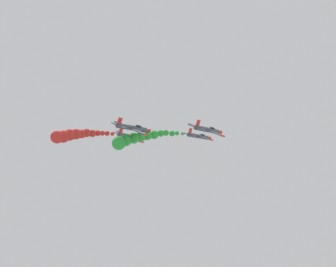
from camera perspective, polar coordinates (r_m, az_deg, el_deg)
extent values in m
cylinder|color=#474C56|center=(105.64, 4.42, -0.41)|extent=(1.36, 9.00, 1.36)
cone|color=red|center=(109.87, 5.92, -0.66)|extent=(1.29, 1.20, 1.29)
cube|color=#474C56|center=(105.32, 4.29, -0.44)|extent=(8.91, 1.90, 2.66)
cylinder|color=red|center=(108.01, 2.34, 0.04)|extent=(0.44, 1.40, 0.44)
cylinder|color=red|center=(102.75, 6.33, -0.94)|extent=(0.44, 1.40, 0.44)
cube|color=#474C56|center=(102.38, 3.17, -0.16)|extent=(3.71, 1.20, 1.20)
cube|color=red|center=(102.27, 3.24, 0.34)|extent=(0.57, 1.10, 1.58)
ellipsoid|color=black|center=(107.11, 5.02, -0.24)|extent=(0.96, 2.20, 0.89)
sphere|color=green|center=(99.88, 2.11, -0.03)|extent=(0.82, 0.82, 0.82)
sphere|color=green|center=(98.27, 1.31, 0.04)|extent=(1.11, 1.11, 1.11)
sphere|color=green|center=(96.52, 0.59, 0.01)|extent=(1.42, 1.42, 1.42)
sphere|color=green|center=(95.01, -0.31, 0.10)|extent=(1.48, 1.48, 1.48)
sphere|color=green|center=(93.25, -1.07, 0.03)|extent=(1.63, 1.63, 1.63)
sphere|color=green|center=(91.70, -2.01, -0.18)|extent=(2.03, 2.03, 2.03)
sphere|color=green|center=(90.19, -2.99, -0.34)|extent=(2.02, 2.02, 2.02)
sphere|color=green|center=(88.75, -4.02, -0.46)|extent=(2.34, 2.34, 2.34)
sphere|color=green|center=(87.19, -5.00, -0.68)|extent=(2.44, 2.44, 2.44)
sphere|color=green|center=(85.84, -6.14, -0.97)|extent=(2.62, 2.62, 2.62)
sphere|color=green|center=(84.25, -7.15, -1.40)|extent=(2.95, 2.95, 2.95)
cylinder|color=#474C56|center=(103.39, -5.39, -0.41)|extent=(1.43, 9.00, 1.43)
cone|color=red|center=(107.09, -3.49, -0.68)|extent=(1.36, 1.20, 1.36)
cube|color=#474C56|center=(103.12, -5.56, -0.44)|extent=(8.61, 1.90, 3.59)
cylinder|color=red|center=(106.34, -7.20, 0.30)|extent=(0.47, 1.40, 0.47)
cylinder|color=red|center=(100.01, -3.82, -1.23)|extent=(0.47, 1.40, 0.47)
cube|color=#474C56|center=(100.57, -6.97, -0.16)|extent=(3.59, 1.20, 1.58)
cube|color=red|center=(100.37, -6.86, 0.34)|extent=(0.73, 1.10, 1.54)
ellipsoid|color=black|center=(104.61, -4.63, -0.25)|extent=(1.00, 2.20, 0.95)
sphere|color=red|center=(98.79, -8.07, -0.06)|extent=(0.96, 0.96, 0.96)
sphere|color=red|center=(97.78, -8.81, 0.01)|extent=(1.24, 1.24, 1.24)
sphere|color=red|center=(96.61, -9.48, 0.04)|extent=(1.24, 1.24, 1.24)
sphere|color=red|center=(95.41, -10.15, 0.05)|extent=(1.43, 1.43, 1.43)
sphere|color=red|center=(94.33, -10.89, 0.01)|extent=(1.75, 1.75, 1.75)
sphere|color=red|center=(93.41, -11.71, 0.08)|extent=(2.00, 2.00, 2.00)
sphere|color=red|center=(92.22, -12.43, -0.06)|extent=(2.02, 2.02, 2.02)
sphere|color=red|center=(91.11, -13.19, -0.08)|extent=(2.41, 2.41, 2.41)
sphere|color=red|center=(90.23, -14.08, -0.20)|extent=(2.64, 2.64, 2.64)
sphere|color=red|center=(89.28, -14.95, -0.43)|extent=(2.76, 2.76, 2.76)
sphere|color=red|center=(88.28, -15.79, -0.50)|extent=(2.82, 2.82, 2.82)
cylinder|color=#474C56|center=(88.30, 5.69, 0.54)|extent=(1.43, 9.00, 1.43)
cone|color=red|center=(92.59, 7.41, 0.20)|extent=(1.35, 1.20, 1.35)
cube|color=#474C56|center=(87.98, 5.53, 0.51)|extent=(8.63, 1.90, 3.53)
cylinder|color=red|center=(90.60, 3.25, 1.33)|extent=(0.47, 1.40, 0.47)
cylinder|color=red|center=(85.52, 7.94, -0.36)|extent=(0.47, 1.40, 0.47)
cube|color=#474C56|center=(85.00, 4.23, 0.87)|extent=(3.60, 1.20, 1.56)
cube|color=red|center=(84.86, 4.37, 1.47)|extent=(0.72, 1.10, 1.54)
ellipsoid|color=black|center=(89.77, 6.41, 0.72)|extent=(1.00, 2.20, 0.94)
cylinder|color=#474C56|center=(86.30, -5.25, 0.83)|extent=(1.44, 9.00, 1.44)
cone|color=red|center=(90.01, -3.00, 0.46)|extent=(1.36, 1.20, 1.36)
cube|color=#474C56|center=(86.03, -5.45, 0.79)|extent=(8.58, 1.90, 3.66)
cylinder|color=red|center=(89.28, -7.40, 1.65)|extent=(0.47, 1.40, 0.47)
cylinder|color=red|center=(82.91, -3.36, -0.13)|extent=(0.47, 1.40, 0.47)
cube|color=#474C56|center=(83.49, -7.14, 1.17)|extent=(3.58, 1.20, 1.61)
cube|color=red|center=(83.31, -7.02, 1.77)|extent=(0.74, 1.10, 1.53)
ellipsoid|color=black|center=(87.53, -4.34, 1.00)|extent=(1.01, 2.20, 0.95)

